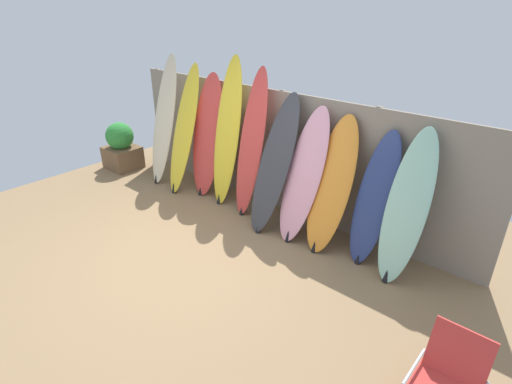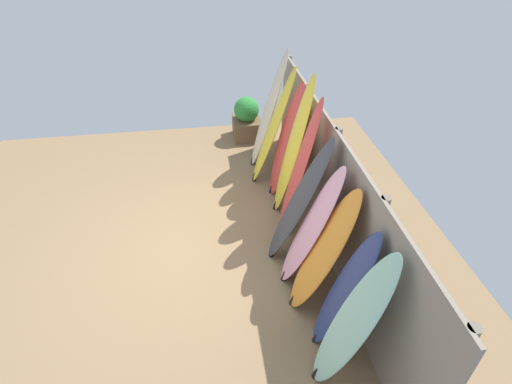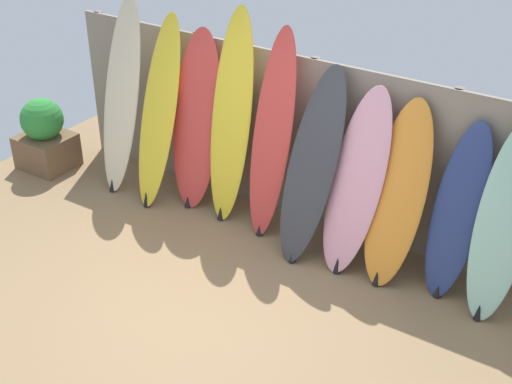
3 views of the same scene
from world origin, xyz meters
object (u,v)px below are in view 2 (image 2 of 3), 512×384
Objects in this scene: surfboard_cream_0 at (268,111)px; surfboard_yellow_1 at (273,129)px; surfboard_charcoal_5 at (298,203)px; surfboard_navy_8 at (343,293)px; surfboard_yellow_3 at (293,149)px; surfboard_pink_6 at (310,229)px; surfboard_red_2 at (286,142)px; planter_box at (247,119)px; surfboard_seafoam_9 at (351,324)px; surfboard_red_4 at (298,171)px; surfboard_orange_7 at (322,253)px.

surfboard_cream_0 is 0.56m from surfboard_yellow_1.
surfboard_navy_8 is at bearing 6.26° from surfboard_charcoal_5.
surfboard_yellow_3 is 1.52m from surfboard_pink_6.
surfboard_red_2 is 2.15m from planter_box.
surfboard_charcoal_5 is at bearing -0.70° from surfboard_cream_0.
surfboard_red_2 is 3.32m from surfboard_seafoam_9.
surfboard_red_4 reaches higher than surfboard_pink_6.
surfboard_seafoam_9 is (0.96, 0.01, 0.01)m from surfboard_orange_7.
surfboard_red_2 is 2.36m from surfboard_orange_7.
surfboard_yellow_3 reaches higher than surfboard_pink_6.
surfboard_orange_7 is (3.31, 0.05, -0.23)m from surfboard_cream_0.
surfboard_yellow_1 is at bearing -179.13° from surfboard_pink_6.
surfboard_yellow_1 reaches higher than surfboard_orange_7.
surfboard_orange_7 is at bearing 6.09° from surfboard_pink_6.
surfboard_red_2 is at bearing 174.27° from surfboard_charcoal_5.
surfboard_yellow_3 is (1.41, 0.12, 0.04)m from surfboard_cream_0.
surfboard_cream_0 is 1.01× the size of surfboard_red_4.
surfboard_yellow_3 is 0.52m from surfboard_red_4.
surfboard_navy_8 is at bearing 4.40° from planter_box.
surfboard_cream_0 is 1.05× the size of surfboard_yellow_1.
surfboard_charcoal_5 is (0.53, -0.12, -0.13)m from surfboard_red_4.
surfboard_red_2 is 1.12× the size of surfboard_seafoam_9.
surfboard_pink_6 is (0.98, -0.08, -0.19)m from surfboard_red_4.
surfboard_navy_8 is at bearing 7.46° from surfboard_orange_7.
surfboard_yellow_3 reaches higher than surfboard_yellow_1.
surfboard_navy_8 is 4.97m from planter_box.
surfboard_red_2 is (0.95, 0.12, -0.11)m from surfboard_cream_0.
surfboard_yellow_3 reaches higher than surfboard_red_4.
surfboard_seafoam_9 is (3.71, 0.08, -0.16)m from surfboard_yellow_1.
surfboard_seafoam_9 is (2.34, -0.03, -0.20)m from surfboard_red_4.
surfboard_red_2 is 0.48m from surfboard_yellow_3.
surfboard_yellow_1 is 0.42m from surfboard_red_2.
surfboard_red_2 is at bearing 178.03° from surfboard_red_4.
planter_box is (-5.36, -0.32, -0.44)m from surfboard_seafoam_9.
surfboard_yellow_3 is at bearing 9.73° from surfboard_yellow_1.
surfboard_red_2 is at bearing 7.25° from surfboard_cream_0.
surfboard_red_4 reaches higher than surfboard_yellow_1.
surfboard_red_4 is 3.10m from planter_box.
surfboard_navy_8 is 0.42m from surfboard_seafoam_9.
surfboard_seafoam_9 is at bearing -1.08° from surfboard_red_2.
surfboard_red_2 is 0.87× the size of surfboard_yellow_3.
surfboard_charcoal_5 reaches higher than planter_box.
surfboard_red_4 is at bearing 4.73° from surfboard_yellow_1.
surfboard_seafoam_9 is at bearing 0.35° from surfboard_orange_7.
surfboard_yellow_1 is at bearing -178.36° from surfboard_orange_7.
surfboard_red_2 is 2.20× the size of planter_box.
surfboard_cream_0 is 0.96× the size of surfboard_yellow_3.
surfboard_cream_0 is 1.27× the size of surfboard_orange_7.
surfboard_pink_6 reaches higher than surfboard_navy_8.
surfboard_seafoam_9 is at bearing 3.37° from planter_box.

